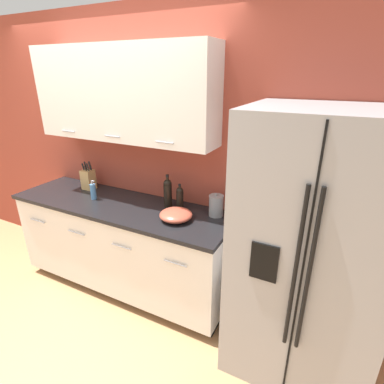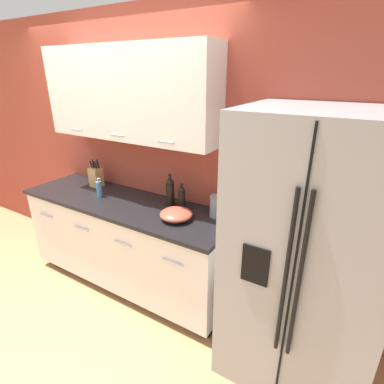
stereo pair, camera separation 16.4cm
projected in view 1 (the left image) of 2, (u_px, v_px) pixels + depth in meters
The scene contains 10 objects.
ground_plane at pixel (58, 321), 2.66m from camera, with size 14.00×14.00×0.00m, color #B27F51.
wall_back at pixel (120, 140), 2.91m from camera, with size 10.00×0.39×2.60m.
counter_unit at pixel (124, 245), 2.95m from camera, with size 2.17×0.64×0.92m.
refrigerator at pixel (309, 251), 2.01m from camera, with size 0.94×0.81×1.88m.
knife_block at pixel (88, 179), 3.08m from camera, with size 0.12×0.10×0.30m.
wine_bottle at pixel (168, 193), 2.65m from camera, with size 0.07×0.07×0.31m.
soap_dispenser at pixel (93, 191), 2.85m from camera, with size 0.06×0.05×0.19m.
oil_bottle at pixel (180, 198), 2.61m from camera, with size 0.06×0.06×0.24m.
steel_canister at pixel (216, 206), 2.51m from camera, with size 0.12×0.12×0.20m.
mixing_bowl at pixel (176, 215), 2.46m from camera, with size 0.27×0.27×0.09m.
Camera 1 is at (1.99, -1.28, 2.06)m, focal length 28.00 mm.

